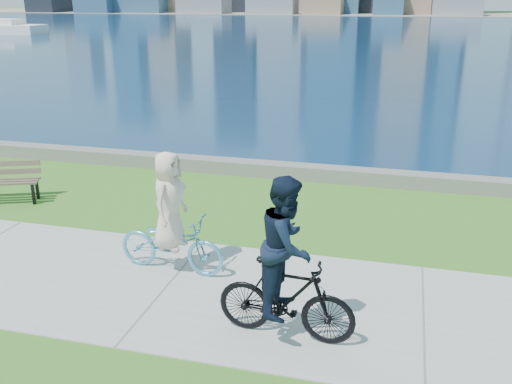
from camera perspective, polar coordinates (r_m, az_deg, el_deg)
ground at (r=9.44m, az=-8.90°, el=-9.37°), size 320.00×320.00×0.00m
concrete_path at (r=9.44m, az=-8.90°, el=-9.32°), size 80.00×3.50×0.02m
seawall at (r=14.82m, az=0.56°, el=2.35°), size 90.00×0.50×0.35m
bay_water at (r=79.74m, az=12.77°, el=15.62°), size 320.00×131.00×0.01m
far_shore at (r=137.65m, az=13.98°, el=16.91°), size 320.00×30.00×0.12m
park_bench at (r=14.05m, az=-24.22°, el=1.22°), size 1.81×1.20×0.89m
cyclist_woman at (r=9.61m, az=-8.54°, el=-3.56°), size 0.81×1.94×2.09m
cyclist_man at (r=7.62m, az=3.05°, el=-8.09°), size 0.75×1.94×2.31m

